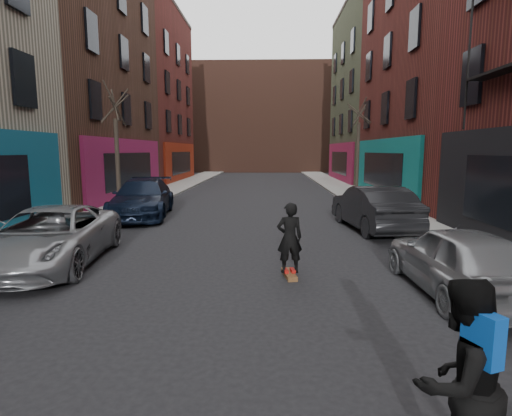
# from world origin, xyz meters

# --- Properties ---
(sidewalk_left) EXTENTS (2.50, 84.00, 0.13)m
(sidewalk_left) POSITION_xyz_m (-6.25, 30.00, 0.07)
(sidewalk_left) COLOR gray
(sidewalk_left) RESTS_ON ground
(sidewalk_right) EXTENTS (2.50, 84.00, 0.13)m
(sidewalk_right) POSITION_xyz_m (6.25, 30.00, 0.07)
(sidewalk_right) COLOR gray
(sidewalk_right) RESTS_ON ground
(building_far) EXTENTS (40.00, 10.00, 14.00)m
(building_far) POSITION_xyz_m (0.00, 56.00, 7.00)
(building_far) COLOR #47281E
(building_far) RESTS_ON ground
(tree_left_far) EXTENTS (2.00, 2.00, 6.50)m
(tree_left_far) POSITION_xyz_m (-6.20, 18.00, 3.38)
(tree_left_far) COLOR black
(tree_left_far) RESTS_ON sidewalk_left
(tree_right_far) EXTENTS (2.00, 2.00, 6.80)m
(tree_right_far) POSITION_xyz_m (6.20, 24.00, 3.53)
(tree_right_far) COLOR black
(tree_right_far) RESTS_ON sidewalk_right
(parked_left_far) EXTENTS (2.97, 5.42, 1.44)m
(parked_left_far) POSITION_xyz_m (-4.60, 9.10, 0.72)
(parked_left_far) COLOR gray
(parked_left_far) RESTS_ON ground
(parked_left_end) EXTENTS (2.99, 5.80, 1.61)m
(parked_left_end) POSITION_xyz_m (-4.60, 16.47, 0.81)
(parked_left_end) COLOR black
(parked_left_end) RESTS_ON ground
(parked_right_far) EXTENTS (1.82, 4.21, 1.42)m
(parked_right_far) POSITION_xyz_m (4.60, 7.32, 0.71)
(parked_right_far) COLOR gray
(parked_right_far) RESTS_ON ground
(parked_right_end) EXTENTS (2.27, 5.03, 1.60)m
(parked_right_end) POSITION_xyz_m (4.60, 13.88, 0.80)
(parked_right_end) COLOR black
(parked_right_end) RESTS_ON ground
(skateboard) EXTENTS (0.35, 0.83, 0.10)m
(skateboard) POSITION_xyz_m (1.31, 8.34, 0.05)
(skateboard) COLOR brown
(skateboard) RESTS_ON ground
(skateboarder) EXTENTS (0.64, 0.47, 1.60)m
(skateboarder) POSITION_xyz_m (1.31, 8.34, 0.90)
(skateboarder) COLOR black
(skateboarder) RESTS_ON skateboard
(pedestrian) EXTENTS (1.08, 0.97, 1.83)m
(pedestrian) POSITION_xyz_m (2.45, 2.71, 0.92)
(pedestrian) COLOR black
(pedestrian) RESTS_ON ground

